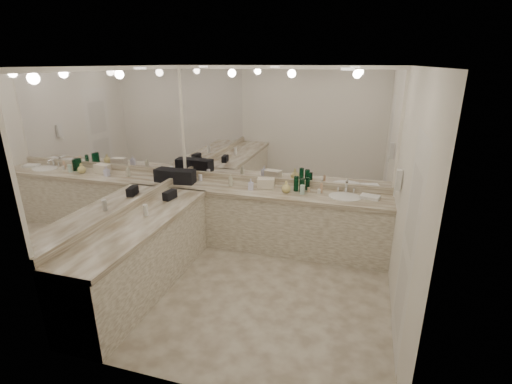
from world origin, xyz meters
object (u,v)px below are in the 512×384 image
(cream_cosmetic_case, at_px, (266,183))
(hand_towel, at_px, (370,197))
(wall_phone, at_px, (398,180))
(black_toiletry_bag, at_px, (183,177))
(soap_bottle_a, at_px, (231,180))
(sink, at_px, (345,197))
(soap_bottle_c, at_px, (286,187))
(soap_bottle_b, at_px, (251,184))

(cream_cosmetic_case, xyz_separation_m, hand_towel, (1.46, -0.03, -0.05))
(wall_phone, relative_size, cream_cosmetic_case, 0.98)
(black_toiletry_bag, bearing_deg, soap_bottle_a, 5.25)
(hand_towel, bearing_deg, black_toiletry_bag, -178.05)
(sink, distance_m, soap_bottle_a, 1.66)
(sink, bearing_deg, soap_bottle_a, 179.50)
(black_toiletry_bag, relative_size, soap_bottle_c, 2.07)
(wall_phone, bearing_deg, soap_bottle_a, 167.21)
(sink, distance_m, black_toiletry_bag, 2.41)
(black_toiletry_bag, bearing_deg, wall_phone, -8.44)
(soap_bottle_a, xyz_separation_m, soap_bottle_c, (0.85, -0.06, -0.01))
(soap_bottle_a, bearing_deg, soap_bottle_b, -14.40)
(cream_cosmetic_case, bearing_deg, hand_towel, -11.50)
(sink, height_order, soap_bottle_b, soap_bottle_b)
(wall_phone, height_order, black_toiletry_bag, wall_phone)
(sink, distance_m, wall_phone, 0.91)
(wall_phone, height_order, hand_towel, wall_phone)
(black_toiletry_bag, xyz_separation_m, soap_bottle_b, (1.08, -0.02, -0.02))
(wall_phone, distance_m, cream_cosmetic_case, 1.87)
(hand_towel, relative_size, soap_bottle_c, 1.47)
(cream_cosmetic_case, bearing_deg, wall_phone, -28.50)
(wall_phone, xyz_separation_m, soap_bottle_a, (-2.27, 0.51, -0.36))
(soap_bottle_a, relative_size, soap_bottle_c, 1.06)
(sink, relative_size, cream_cosmetic_case, 1.79)
(sink, distance_m, soap_bottle_b, 1.33)
(black_toiletry_bag, distance_m, soap_bottle_a, 0.75)
(sink, relative_size, soap_bottle_b, 2.69)
(sink, distance_m, soap_bottle_c, 0.82)
(wall_phone, bearing_deg, black_toiletry_bag, 171.56)
(soap_bottle_b, bearing_deg, soap_bottle_a, 165.60)
(soap_bottle_a, bearing_deg, sink, -0.50)
(wall_phone, xyz_separation_m, black_toiletry_bag, (-3.01, 0.45, -0.35))
(soap_bottle_b, xyz_separation_m, soap_bottle_c, (0.51, 0.03, 0.00))
(cream_cosmetic_case, height_order, soap_bottle_c, soap_bottle_c)
(black_toiletry_bag, xyz_separation_m, cream_cosmetic_case, (1.27, 0.12, -0.03))
(hand_towel, bearing_deg, cream_cosmetic_case, 179.02)
(sink, relative_size, black_toiletry_bag, 1.26)
(black_toiletry_bag, height_order, cream_cosmetic_case, black_toiletry_bag)
(sink, distance_m, cream_cosmetic_case, 1.14)
(sink, bearing_deg, soap_bottle_b, -176.85)
(black_toiletry_bag, relative_size, soap_bottle_a, 1.95)
(black_toiletry_bag, distance_m, cream_cosmetic_case, 1.27)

